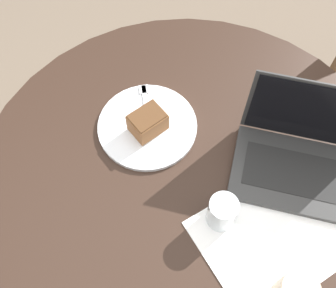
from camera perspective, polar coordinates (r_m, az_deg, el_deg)
name	(u,v)px	position (r m, az deg, el deg)	size (l,w,h in m)	color
ground_plane	(181,252)	(1.72, 1.88, -15.45)	(12.00, 12.00, 0.00)	#6B5B4C
dining_table	(187,203)	(1.15, 2.75, -8.61)	(1.09, 1.09, 0.78)	black
paper_document	(278,233)	(0.96, 15.61, -12.33)	(0.39, 0.33, 0.00)	white
plate	(147,126)	(1.04, -3.00, 2.63)	(0.26, 0.26, 0.01)	silver
cake_slice	(148,122)	(1.00, -2.97, 3.18)	(0.10, 0.09, 0.06)	brown
fork	(146,105)	(1.07, -3.20, 5.64)	(0.06, 0.17, 0.00)	silver
water_glass	(222,212)	(0.90, 7.82, -9.78)	(0.07, 0.07, 0.09)	silver
laptop	(302,157)	(1.01, 18.84, -1.84)	(0.38, 0.36, 0.23)	#2D2D2D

